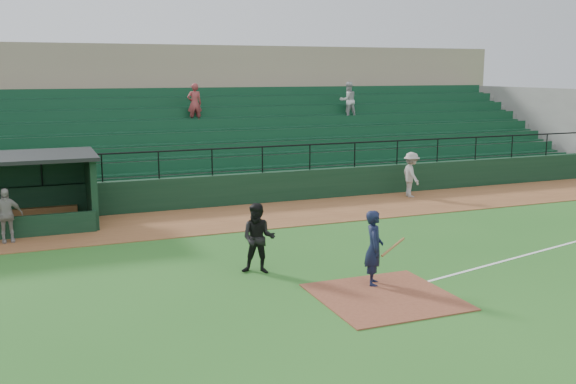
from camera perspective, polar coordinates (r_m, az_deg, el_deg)
name	(u,v)px	position (r m, az deg, el deg)	size (l,w,h in m)	color
ground	(364,284)	(15.94, 6.71, -8.04)	(90.00, 90.00, 0.00)	#255D1E
warning_track	(257,216)	(23.03, -2.76, -2.12)	(40.00, 4.00, 0.03)	brown
home_plate_dirt	(385,297)	(15.12, 8.53, -9.08)	(3.00, 3.00, 0.03)	brown
stadium_structure	(198,131)	(30.72, -7.94, 5.31)	(38.00, 13.08, 6.40)	black
batter_at_plate	(374,248)	(15.66, 7.57, -4.90)	(1.14, 0.79, 1.83)	black
umpire	(258,238)	(16.45, -2.62, -4.10)	(0.88, 0.68, 1.81)	black
runner	(411,175)	(26.74, 10.77, 1.51)	(1.18, 0.68, 1.82)	gray
dugout_player_a	(6,215)	(21.05, -23.54, -1.89)	(0.96, 0.40, 1.64)	gray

